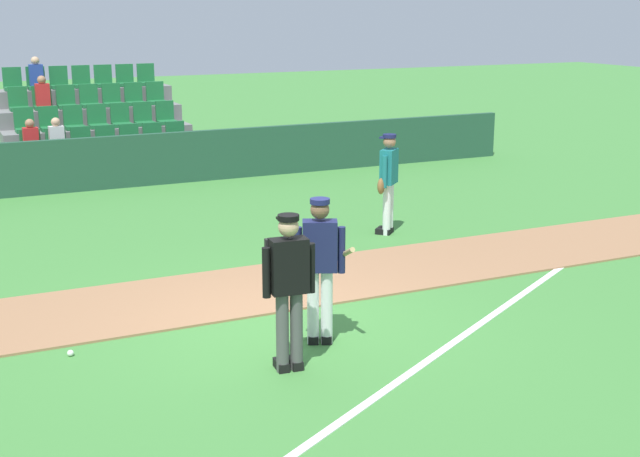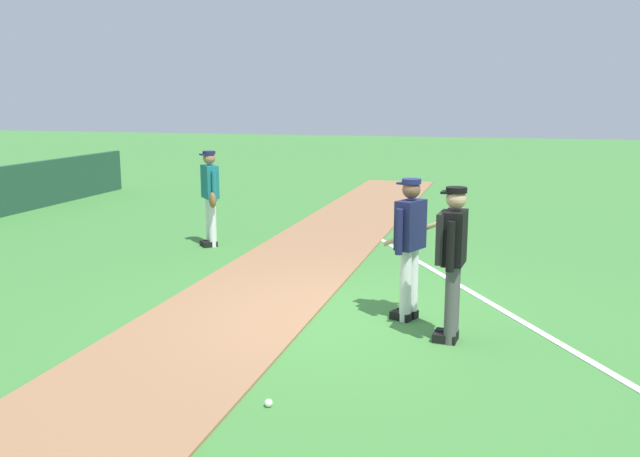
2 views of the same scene
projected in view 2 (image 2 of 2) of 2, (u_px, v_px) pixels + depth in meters
The scene contains 7 objects.
ground_plane at pixel (354, 318), 8.47m from camera, with size 80.00×80.00×0.00m, color #42843A.
infield_dirt_path at pixel (240, 307), 8.86m from camera, with size 28.00×2.09×0.03m, color #9E704C.
foul_line_chalk at pixel (423, 264), 11.18m from camera, with size 12.00×0.10×0.01m, color white.
batter_navy_jersey at pixel (410, 243), 8.25m from camera, with size 0.62×0.80×1.76m.
umpire_home_plate at pixel (452, 255), 7.49m from camera, with size 0.59×0.33×1.76m.
runner_teal_jersey at pixel (210, 195), 12.39m from camera, with size 0.57×0.49×1.76m.
baseball at pixel (268, 403), 6.03m from camera, with size 0.07×0.07×0.07m, color white.
Camera 2 is at (-7.92, -1.72, 2.72)m, focal length 38.00 mm.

